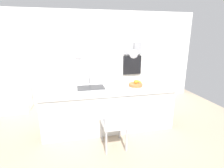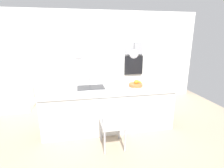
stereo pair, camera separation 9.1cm
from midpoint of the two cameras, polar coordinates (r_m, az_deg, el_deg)
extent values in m
plane|color=tan|center=(4.01, -0.77, -13.06)|extent=(6.60, 6.60, 0.00)
cube|color=white|center=(5.19, -4.15, 8.65)|extent=(6.00, 0.10, 2.60)
cube|color=white|center=(3.83, -0.79, -7.63)|extent=(2.63, 0.92, 0.83)
cube|color=white|center=(3.68, -0.82, -1.28)|extent=(2.69, 0.98, 0.06)
cube|color=#2D2D30|center=(3.63, -6.17, -1.19)|extent=(0.56, 0.40, 0.02)
cylinder|color=silver|center=(3.83, -6.55, 1.46)|extent=(0.02, 0.02, 0.22)
cylinder|color=silver|center=(3.73, -6.49, 2.66)|extent=(0.02, 0.16, 0.02)
cylinder|color=#9E6B38|center=(3.72, 8.42, -0.30)|extent=(0.29, 0.29, 0.06)
sphere|color=olive|center=(3.75, 8.40, 0.72)|extent=(0.07, 0.07, 0.07)
sphere|color=orange|center=(3.70, 8.56, 0.58)|extent=(0.08, 0.08, 0.08)
ellipsoid|color=yellow|center=(3.70, 9.27, 0.86)|extent=(0.13, 0.18, 0.07)
cube|color=white|center=(5.28, -30.21, -3.21)|extent=(1.10, 0.60, 0.83)
cube|color=#9E9EA3|center=(5.34, 7.69, 11.42)|extent=(0.54, 0.08, 0.34)
cube|color=black|center=(5.40, 7.50, 6.12)|extent=(0.56, 0.08, 0.56)
cube|color=silver|center=(3.12, 1.01, -12.46)|extent=(0.41, 0.47, 0.06)
cube|color=silver|center=(2.82, 2.02, -10.25)|extent=(0.39, 0.04, 0.41)
cylinder|color=#B2B2B7|center=(3.45, 3.12, -14.18)|extent=(0.04, 0.04, 0.43)
cylinder|color=#B2B2B7|center=(3.38, -2.76, -14.78)|extent=(0.04, 0.04, 0.43)
cylinder|color=#B2B2B7|center=(3.11, 5.14, -17.81)|extent=(0.04, 0.04, 0.43)
cylinder|color=#B2B2B7|center=(3.04, -1.47, -18.61)|extent=(0.04, 0.04, 0.43)
sphere|color=silver|center=(3.49, -10.07, 9.19)|extent=(0.18, 0.18, 0.18)
cylinder|color=black|center=(3.47, -10.38, 15.60)|extent=(0.01, 0.01, 0.60)
sphere|color=silver|center=(3.68, 7.86, 9.61)|extent=(0.18, 0.18, 0.18)
cylinder|color=black|center=(3.66, 8.09, 15.68)|extent=(0.01, 0.01, 0.60)
camera|label=1|loc=(0.05, -89.29, 0.20)|focal=28.05mm
camera|label=2|loc=(0.05, 90.71, -0.20)|focal=28.05mm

